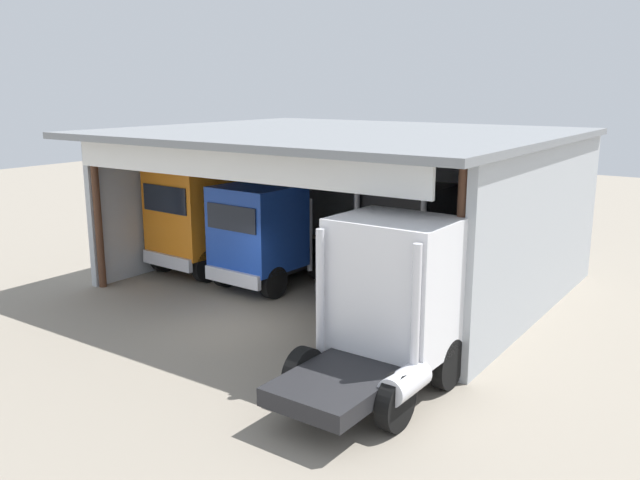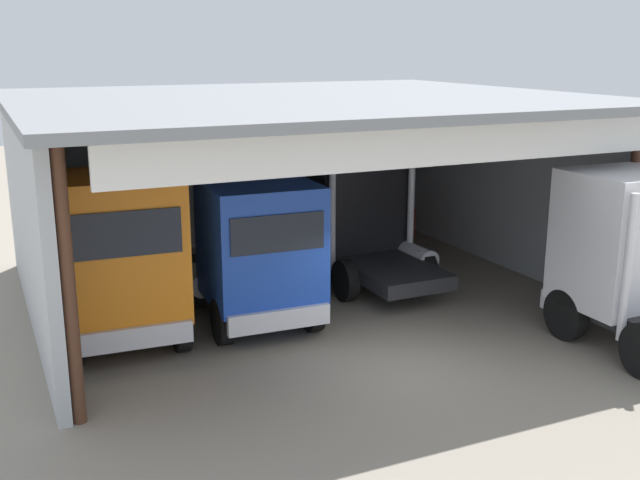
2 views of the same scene
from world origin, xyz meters
The scene contains 8 objects.
ground_plane centered at (0.00, 0.00, 0.00)m, with size 80.00×80.00×0.00m, color gray.
workshop_shed centered at (0.00, 6.08, 3.59)m, with size 13.55×12.05×5.11m.
truck_orange_center_right_bay centered at (-4.88, 3.28, 1.99)m, with size 2.71×4.73×3.78m.
truck_blue_center_bay centered at (-1.85, 3.26, 1.76)m, with size 2.60×5.24×3.39m.
truck_black_center_left_bay centered at (1.97, 5.66, 1.77)m, with size 2.75×5.19×3.38m.
truck_white_right_bay centered at (5.16, -1.08, 1.93)m, with size 2.70×4.70×3.73m.
oil_drum centered at (0.12, 9.32, 0.46)m, with size 0.58×0.58×0.92m, color #194CB2.
tool_cart centered at (5.31, 9.01, 0.50)m, with size 0.90×0.60×1.00m, color red.
Camera 1 is at (11.68, -13.01, 6.41)m, focal length 37.29 mm.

